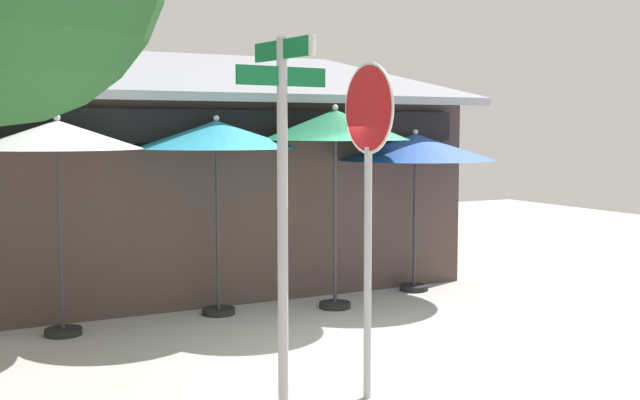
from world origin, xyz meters
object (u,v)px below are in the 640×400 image
at_px(street_sign_post, 283,190).
at_px(stop_sign, 368,164).
at_px(patio_umbrella_forest_green_right, 335,127).
at_px(patio_umbrella_ivory_left, 58,137).
at_px(patio_umbrella_royal_blue_far_right, 415,148).
at_px(patio_umbrella_teal_center, 217,136).

height_order(street_sign_post, stop_sign, street_sign_post).
bearing_deg(patio_umbrella_forest_green_right, patio_umbrella_ivory_left, 176.11).
height_order(street_sign_post, patio_umbrella_royal_blue_far_right, street_sign_post).
bearing_deg(stop_sign, street_sign_post, -174.38).
xyz_separation_m(street_sign_post, stop_sign, (0.89, 0.09, 0.20)).
bearing_deg(street_sign_post, stop_sign, 5.62).
relative_size(stop_sign, patio_umbrella_royal_blue_far_right, 1.24).
distance_m(patio_umbrella_ivory_left, patio_umbrella_teal_center, 2.04).
bearing_deg(patio_umbrella_forest_green_right, street_sign_post, -124.64).
height_order(stop_sign, patio_umbrella_forest_green_right, stop_sign).
bearing_deg(patio_umbrella_teal_center, street_sign_post, -102.05).
relative_size(patio_umbrella_ivory_left, patio_umbrella_royal_blue_far_right, 1.07).
xyz_separation_m(patio_umbrella_ivory_left, patio_umbrella_royal_blue_far_right, (5.25, 0.25, -0.19)).
relative_size(stop_sign, patio_umbrella_teal_center, 1.16).
xyz_separation_m(patio_umbrella_teal_center, patio_umbrella_royal_blue_far_right, (3.21, 0.10, -0.19)).
distance_m(street_sign_post, stop_sign, 0.92).
bearing_deg(patio_umbrella_royal_blue_far_right, stop_sign, -129.23).
bearing_deg(patio_umbrella_teal_center, patio_umbrella_forest_green_right, -14.21).
relative_size(patio_umbrella_ivory_left, patio_umbrella_teal_center, 1.00).
relative_size(patio_umbrella_ivory_left, patio_umbrella_forest_green_right, 0.94).
height_order(stop_sign, patio_umbrella_royal_blue_far_right, stop_sign).
bearing_deg(street_sign_post, patio_umbrella_royal_blue_far_right, 44.31).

